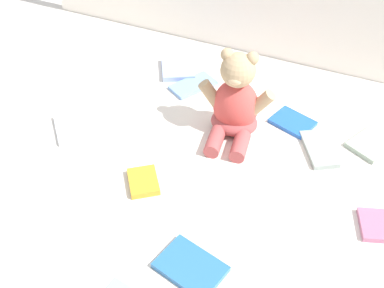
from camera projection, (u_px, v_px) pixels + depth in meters
ground_plane at (201, 146)px, 1.30m from camera, size 3.20×3.20×0.00m
teddy_bear at (235, 104)px, 1.28m from camera, size 0.21×0.19×0.25m
book_case_2 at (143, 182)px, 1.19m from camera, size 0.11×0.11×0.02m
book_case_5 at (319, 149)px, 1.28m from camera, size 0.13×0.15×0.01m
book_case_6 at (191, 267)px, 1.02m from camera, size 0.16×0.13×0.01m
book_case_7 at (373, 143)px, 1.30m from camera, size 0.14×0.16×0.01m
book_case_8 at (293, 122)px, 1.36m from camera, size 0.13×0.12×0.01m
book_case_9 at (193, 85)px, 1.48m from camera, size 0.13×0.15×0.01m
book_case_11 at (178, 69)px, 1.54m from camera, size 0.14×0.15×0.02m
book_case_12 at (72, 127)px, 1.34m from camera, size 0.15×0.15×0.01m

